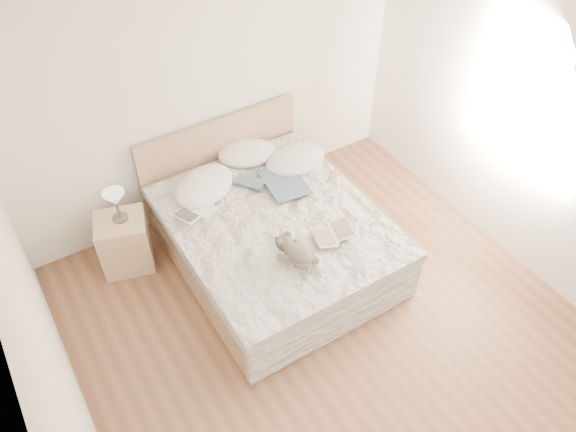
# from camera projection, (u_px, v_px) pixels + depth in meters

# --- Properties ---
(floor) EXTENTS (4.00, 4.50, 0.00)m
(floor) POSITION_uv_depth(u_px,v_px,m) (344.00, 347.00, 4.71)
(floor) COLOR brown
(floor) RESTS_ON ground
(ceiling) EXTENTS (4.00, 4.50, 0.00)m
(ceiling) POSITION_uv_depth(u_px,v_px,m) (382.00, 51.00, 2.82)
(ceiling) COLOR white
(ceiling) RESTS_ON ground
(wall_back) EXTENTS (4.00, 0.02, 2.70)m
(wall_back) POSITION_uv_depth(u_px,v_px,m) (210.00, 85.00, 5.13)
(wall_back) COLOR white
(wall_back) RESTS_ON ground
(wall_left) EXTENTS (0.02, 4.50, 2.70)m
(wall_left) POSITION_uv_depth(u_px,v_px,m) (60.00, 378.00, 3.01)
(wall_left) COLOR white
(wall_left) RESTS_ON ground
(wall_right) EXTENTS (0.02, 4.50, 2.70)m
(wall_right) POSITION_uv_depth(u_px,v_px,m) (557.00, 141.00, 4.52)
(wall_right) COLOR white
(wall_right) RESTS_ON ground
(window) EXTENTS (0.02, 1.30, 1.10)m
(window) POSITION_uv_depth(u_px,v_px,m) (530.00, 114.00, 4.63)
(window) COLOR white
(window) RESTS_ON wall_right
(bed) EXTENTS (1.72, 2.14, 1.00)m
(bed) POSITION_uv_depth(u_px,v_px,m) (271.00, 235.00, 5.22)
(bed) COLOR tan
(bed) RESTS_ON floor
(nightstand) EXTENTS (0.55, 0.52, 0.56)m
(nightstand) POSITION_uv_depth(u_px,v_px,m) (125.00, 243.00, 5.18)
(nightstand) COLOR tan
(nightstand) RESTS_ON floor
(table_lamp) EXTENTS (0.22, 0.22, 0.31)m
(table_lamp) POSITION_uv_depth(u_px,v_px,m) (115.00, 200.00, 4.86)
(table_lamp) COLOR #45413B
(table_lamp) RESTS_ON nightstand
(pillow_left) EXTENTS (0.80, 0.73, 0.20)m
(pillow_left) POSITION_uv_depth(u_px,v_px,m) (204.00, 186.00, 5.21)
(pillow_left) COLOR white
(pillow_left) RESTS_ON bed
(pillow_middle) EXTENTS (0.69, 0.57, 0.18)m
(pillow_middle) POSITION_uv_depth(u_px,v_px,m) (247.00, 153.00, 5.56)
(pillow_middle) COLOR white
(pillow_middle) RESTS_ON bed
(pillow_right) EXTENTS (0.66, 0.48, 0.19)m
(pillow_right) POSITION_uv_depth(u_px,v_px,m) (295.00, 159.00, 5.49)
(pillow_right) COLOR silver
(pillow_right) RESTS_ON bed
(blouse) EXTENTS (0.62, 0.65, 0.02)m
(blouse) POSITION_uv_depth(u_px,v_px,m) (284.00, 181.00, 5.27)
(blouse) COLOR #364A5F
(blouse) RESTS_ON bed
(photo_book) EXTENTS (0.40, 0.35, 0.03)m
(photo_book) POSITION_uv_depth(u_px,v_px,m) (195.00, 213.00, 4.96)
(photo_book) COLOR white
(photo_book) RESTS_ON bed
(childrens_book) EXTENTS (0.42, 0.34, 0.02)m
(childrens_book) POSITION_uv_depth(u_px,v_px,m) (333.00, 234.00, 4.78)
(childrens_book) COLOR beige
(childrens_book) RESTS_ON bed
(teddy_bear) EXTENTS (0.34, 0.40, 0.18)m
(teddy_bear) POSITION_uv_depth(u_px,v_px,m) (298.00, 260.00, 4.54)
(teddy_bear) COLOR brown
(teddy_bear) RESTS_ON bed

